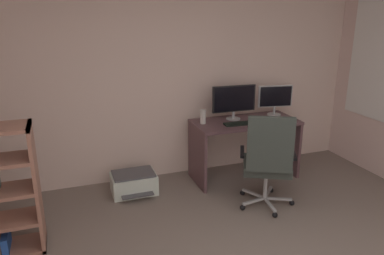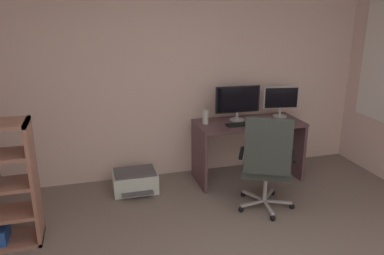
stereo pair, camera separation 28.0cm
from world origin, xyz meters
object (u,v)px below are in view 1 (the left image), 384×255
object	(u,v)px
desk	(245,137)
office_chair	(268,159)
printer	(134,183)
monitor_main	(234,100)
computer_mouse	(258,122)
desktop_speaker	(203,117)
keyboard	(238,124)
monitor_secondary	(275,98)

from	to	relation	value
desk	office_chair	size ratio (longest dim) A/B	1.21
desk	office_chair	distance (m)	0.84
office_chair	printer	world-z (taller)	office_chair
monitor_main	computer_mouse	distance (m)	0.40
monitor_main	computer_mouse	world-z (taller)	monitor_main
desktop_speaker	keyboard	bearing A→B (deg)	-25.39
computer_mouse	office_chair	xyz separation A→B (m)	(-0.25, -0.69, -0.20)
computer_mouse	office_chair	size ratio (longest dim) A/B	0.09
monitor_main	office_chair	xyz separation A→B (m)	(-0.04, -0.94, -0.43)
monitor_secondary	printer	size ratio (longest dim) A/B	0.88
monitor_main	monitor_secondary	bearing A→B (deg)	0.01
monitor_secondary	desktop_speaker	world-z (taller)	monitor_secondary
keyboard	desk	bearing A→B (deg)	39.51
desktop_speaker	monitor_main	bearing A→B (deg)	6.31
monitor_main	computer_mouse	xyz separation A→B (m)	(0.21, -0.26, -0.23)
keyboard	desktop_speaker	bearing A→B (deg)	157.55
desktop_speaker	printer	distance (m)	1.14
desktop_speaker	printer	world-z (taller)	desktop_speaker
desk	monitor_secondary	xyz separation A→B (m)	(0.48, 0.11, 0.44)
office_chair	keyboard	bearing A→B (deg)	90.64
monitor_main	printer	world-z (taller)	monitor_main
monitor_main	office_chair	size ratio (longest dim) A/B	0.52
keyboard	desktop_speaker	size ratio (longest dim) A/B	2.00
monitor_main	desk	bearing A→B (deg)	-44.04
desk	printer	distance (m)	1.49
office_chair	desk	bearing A→B (deg)	79.57
monitor_secondary	office_chair	world-z (taller)	monitor_secondary
monitor_secondary	monitor_main	bearing A→B (deg)	-179.99
keyboard	computer_mouse	bearing A→B (deg)	-2.77
keyboard	computer_mouse	xyz separation A→B (m)	(0.26, -0.03, 0.01)
desk	computer_mouse	bearing A→B (deg)	-56.72
monitor_secondary	office_chair	distance (m)	1.20
keyboard	monitor_main	bearing A→B (deg)	81.41
desk	monitor_main	xyz separation A→B (m)	(-0.11, 0.11, 0.46)
desktop_speaker	printer	size ratio (longest dim) A/B	0.33
desk	monitor_main	world-z (taller)	monitor_main
printer	office_chair	bearing A→B (deg)	-33.54
computer_mouse	printer	distance (m)	1.67
monitor_secondary	keyboard	xyz separation A→B (m)	(-0.64, -0.23, -0.22)
desktop_speaker	office_chair	bearing A→B (deg)	-66.35
monitor_secondary	printer	distance (m)	2.10
desk	printer	size ratio (longest dim) A/B	2.54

